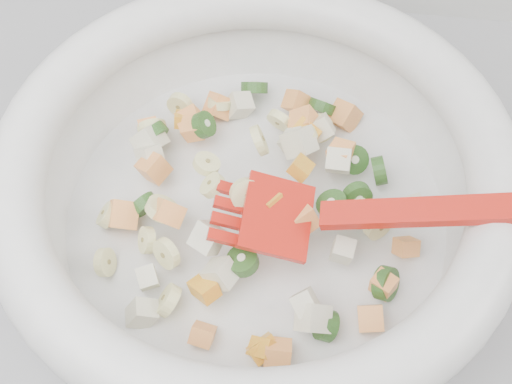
# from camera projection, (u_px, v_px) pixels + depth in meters

# --- Properties ---
(counter) EXTENTS (2.00, 0.60, 0.90)m
(counter) POSITION_uv_depth(u_px,v_px,m) (330.00, 374.00, 0.96)
(counter) COLOR gray
(counter) RESTS_ON ground
(mixing_bowl) EXTENTS (0.47, 0.42, 0.14)m
(mixing_bowl) POSITION_uv_depth(u_px,v_px,m) (256.00, 182.00, 0.53)
(mixing_bowl) COLOR silver
(mixing_bowl) RESTS_ON counter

